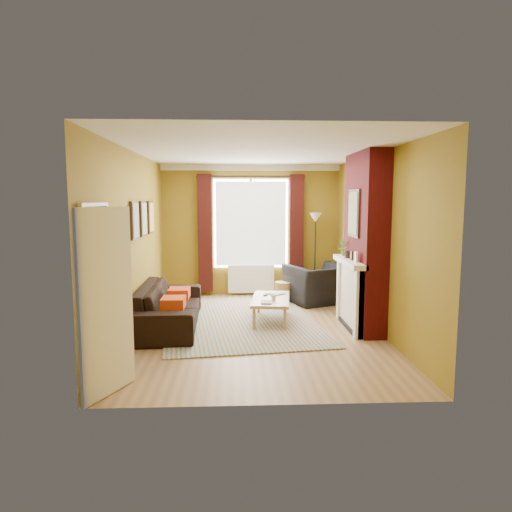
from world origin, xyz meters
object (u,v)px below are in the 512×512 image
at_px(coffee_table, 271,300).
at_px(floor_lamp, 315,231).
at_px(armchair, 319,284).
at_px(sofa, 169,306).
at_px(wicker_stool, 283,292).

relative_size(coffee_table, floor_lamp, 0.72).
bearing_deg(armchair, floor_lamp, -113.95).
xyz_separation_m(sofa, floor_lamp, (2.77, 2.18, 1.07)).
xyz_separation_m(coffee_table, wicker_stool, (0.36, 1.46, -0.16)).
bearing_deg(wicker_stool, coffee_table, -103.86).
height_order(sofa, floor_lamp, floor_lamp).
distance_m(coffee_table, floor_lamp, 2.47).
bearing_deg(floor_lamp, coffee_table, -119.04).
bearing_deg(floor_lamp, sofa, -141.72).
xyz_separation_m(armchair, coffee_table, (-1.08, -1.38, -0.02)).
height_order(sofa, coffee_table, sofa).
bearing_deg(armchair, wicker_stool, -29.11).
xyz_separation_m(armchair, floor_lamp, (0.01, 0.58, 1.03)).
distance_m(wicker_stool, floor_lamp, 1.49).
bearing_deg(coffee_table, sofa, -165.81).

